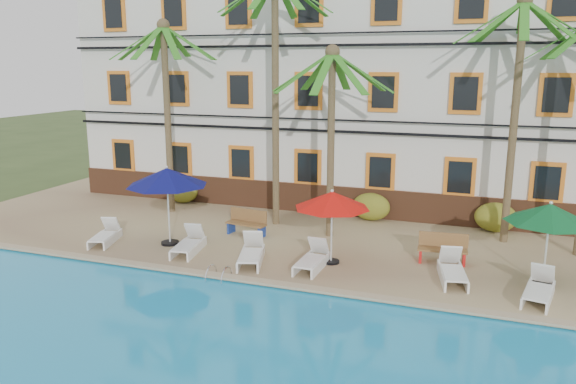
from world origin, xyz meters
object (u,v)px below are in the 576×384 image
at_px(lounger_f, 539,289).
at_px(umbrella_red, 332,200).
at_px(pool_ladder, 219,278).
at_px(palm_c, 331,114).
at_px(umbrella_green, 550,214).
at_px(lounger_a, 106,235).
at_px(lounger_b, 189,244).
at_px(bench_left, 247,222).
at_px(palm_a, 166,91).
at_px(lounger_d, 312,259).
at_px(palm_b, 275,68).
at_px(umbrella_blue, 167,177).
at_px(lounger_e, 452,271).
at_px(palm_d, 517,87).
at_px(lounger_c, 251,253).
at_px(bench_right, 442,248).

bearing_deg(lounger_f, umbrella_red, 171.81).
bearing_deg(pool_ladder, palm_c, 69.69).
relative_size(palm_c, umbrella_green, 2.78).
relative_size(lounger_a, lounger_b, 0.95).
distance_m(umbrella_green, bench_left, 9.96).
relative_size(palm_a, lounger_a, 4.29).
height_order(umbrella_red, lounger_d, umbrella_red).
relative_size(palm_b, umbrella_blue, 3.41).
height_order(lounger_a, lounger_f, lounger_f).
xyz_separation_m(lounger_e, pool_ladder, (-6.36, -2.14, -0.29)).
relative_size(palm_b, palm_d, 1.13).
distance_m(palm_a, palm_b, 4.89).
height_order(umbrella_red, lounger_a, umbrella_red).
relative_size(umbrella_blue, bench_left, 1.77).
bearing_deg(umbrella_green, umbrella_red, -176.96).
relative_size(lounger_a, pool_ladder, 2.44).
bearing_deg(lounger_d, lounger_c, -174.91).
bearing_deg(umbrella_red, bench_right, 20.55).
distance_m(umbrella_blue, lounger_f, 11.80).
xyz_separation_m(palm_b, lounger_c, (0.84, -4.33, -5.61)).
bearing_deg(lounger_c, umbrella_green, 7.67).
distance_m(umbrella_blue, bench_left, 3.38).
distance_m(palm_c, bench_left, 4.90).
relative_size(umbrella_green, pool_ladder, 3.24).
bearing_deg(umbrella_green, bench_right, 162.49).
bearing_deg(umbrella_red, lounger_e, -3.32).
height_order(palm_a, palm_d, palm_d).
relative_size(umbrella_blue, lounger_a, 1.51).
height_order(umbrella_green, lounger_d, umbrella_green).
xyz_separation_m(lounger_a, lounger_d, (7.50, 0.05, 0.01)).
bearing_deg(lounger_a, bench_left, 30.55).
relative_size(palm_a, lounger_b, 4.08).
xyz_separation_m(umbrella_red, pool_ladder, (-2.71, -2.35, -2.00)).
bearing_deg(bench_right, umbrella_blue, -171.69).
xyz_separation_m(palm_d, lounger_c, (-7.44, -4.94, -5.00)).
bearing_deg(lounger_a, lounger_e, 2.37).
bearing_deg(lounger_f, lounger_e, 164.12).
height_order(lounger_d, pool_ladder, lounger_d).
xyz_separation_m(lounger_d, bench_right, (3.65, 1.85, 0.19)).
bearing_deg(palm_a, umbrella_green, -13.82).
bearing_deg(umbrella_red, lounger_b, -172.60).
bearing_deg(bench_left, palm_b, 74.93).
height_order(palm_d, bench_left, palm_d).
bearing_deg(lounger_c, bench_right, 19.92).
height_order(palm_d, lounger_e, palm_d).
xyz_separation_m(umbrella_red, lounger_e, (3.65, -0.21, -1.71)).
relative_size(lounger_e, pool_ladder, 2.64).
bearing_deg(bench_right, lounger_b, -167.03).
distance_m(palm_d, bench_left, 10.24).
bearing_deg(palm_b, bench_left, -105.07).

